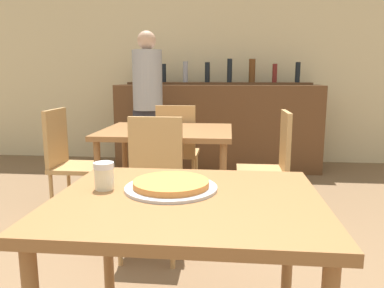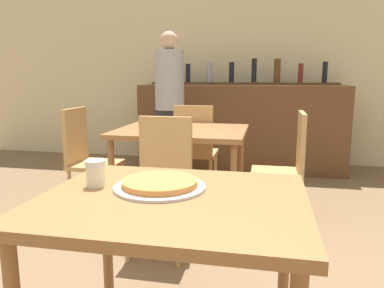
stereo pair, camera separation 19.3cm
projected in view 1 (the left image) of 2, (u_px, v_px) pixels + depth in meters
name	position (u px, v px, depth m)	size (l,w,h in m)	color
wall_back	(219.00, 62.00, 5.23)	(8.00, 0.05, 2.80)	beige
dining_table_near	(187.00, 219.00, 1.42)	(1.00, 0.83, 0.76)	brown
dining_table_far	(167.00, 139.00, 3.11)	(1.06, 0.86, 0.77)	brown
bar_counter	(217.00, 127.00, 4.89)	(2.60, 0.56, 1.09)	brown
bar_back_shelf	(217.00, 79.00, 4.92)	(2.39, 0.24, 0.33)	brown
chair_far_side_front	(153.00, 177.00, 2.56)	(0.40, 0.40, 0.93)	tan
chair_far_side_back	(177.00, 146.00, 3.72)	(0.40, 0.40, 0.93)	tan
chair_far_side_left	(68.00, 156.00, 3.22)	(0.40, 0.40, 0.93)	tan
chair_far_side_right	(272.00, 161.00, 3.05)	(0.40, 0.40, 0.93)	tan
pizza_tray	(171.00, 185.00, 1.49)	(0.37, 0.37, 0.04)	#B7B7BC
cheese_shaker	(104.00, 176.00, 1.49)	(0.08, 0.08, 0.11)	beige
person_standing	(148.00, 100.00, 4.33)	(0.34, 0.34, 1.70)	#2D2D38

